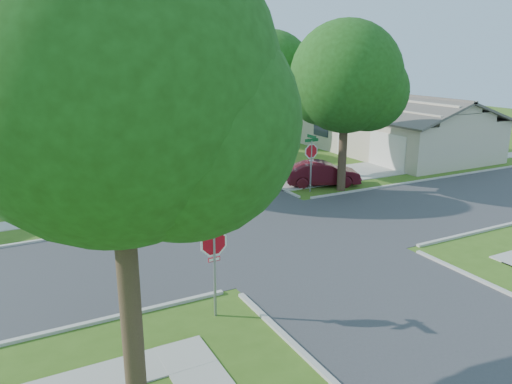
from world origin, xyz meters
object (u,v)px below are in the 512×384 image
Objects in this scene: tree_e_mid at (195,63)px; house_ne_near at (393,131)px; tree_w_mid at (65,60)px; car_curb_west at (65,118)px; stop_sign_ne at (311,154)px; house_ne_far at (271,108)px; tree_e_near at (271,78)px; tree_ne_corner at (347,82)px; tree_w_far at (46,69)px; car_driveway at (322,173)px; tree_e_far at (148,63)px; stop_sign_sw at (214,247)px; car_curb_east at (186,139)px; tree_sw_corner at (118,96)px; tree_w_near at (101,72)px.

house_ne_near is (11.23, -10.01, -4.74)m from tree_e_mid.
tree_w_mid is 16.28m from car_curb_west.
stop_sign_ne is 26.80m from house_ne_far.
tree_e_near is 0.61× the size of house_ne_far.
tree_w_far is at bearing 110.28° from tree_ne_corner.
tree_ne_corner is at bearing -142.87° from car_driveway.
tree_e_far is (-0.00, 13.00, -0.27)m from tree_e_mid.
tree_w_mid is 22.68m from house_ne_far.
tree_w_mid is at bearing 180.00° from tree_e_mid.
house_ne_far is (20.69, 33.70, -0.51)m from stop_sign_sw.
tree_e_mid is at bearing 89.97° from tree_e_near.
car_curb_east is 0.79× the size of car_curb_west.
car_curb_west is at bearing 117.69° from tree_e_mid.
stop_sign_sw is 26.09m from tree_w_mid.
car_driveway is (1.25, -3.51, -4.98)m from tree_e_near.
tree_w_far is at bearing -180.00° from tree_e_far.
tree_sw_corner is at bearing -140.03° from stop_sign_sw.
tree_sw_corner is 43.20m from house_ne_far.
tree_e_far is 26.71m from tree_w_near.
car_curb_west is at bearing 56.18° from tree_w_far.
stop_sign_sw is at bearing -90.23° from tree_w_near.
tree_e_mid is 2.28× the size of car_driveway.
stop_sign_sw is 0.59× the size of car_curb_west.
stop_sign_ne reaches higher than car_driveway.
tree_sw_corner reaches higher than car_curb_west.
tree_e_mid is 0.68× the size of house_ne_near.
stop_sign_sw is 0.74× the size of car_driveway.
stop_sign_sw is at bearing 93.82° from car_curb_west.
tree_w_near is 0.94× the size of tree_w_mid.
tree_w_mid is at bearing -158.83° from house_ne_far.
house_ne_far is (23.43, 35.99, -4.75)m from tree_sw_corner.
tree_sw_corner reaches higher than car_driveway.
tree_ne_corner reaches higher than tree_w_far.
stop_sign_ne is 17.38m from tree_sw_corner.
car_curb_east is at bearing 146.97° from house_ne_near.
tree_e_mid is 15.25m from tree_w_near.
tree_e_mid is 15.77m from house_ne_near.
house_ne_near is (11.24, -23.01, -4.46)m from tree_e_far.
car_curb_west is at bearing 104.09° from stop_sign_ne.
tree_w_far is (-9.35, 29.31, 3.48)m from stop_sign_ne.
tree_e_near is 2.05× the size of car_driveway.
car_driveway is (1.24, -15.51, -5.59)m from tree_e_mid.
tree_w_far is 31.17m from house_ne_near.
car_curb_west is (-7.96, 15.16, -5.52)m from tree_e_mid.
tree_e_near is 11.55m from car_curb_east.
house_ne_far is (0.00, 18.00, 0.00)m from house_ne_near.
house_ne_far is at bearing 36.22° from car_curb_east.
stop_sign_sw is 38.86m from tree_w_far.
tree_ne_corner is at bearing 39.07° from tree_sw_corner.
tree_e_near is 15.26m from tree_w_mid.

